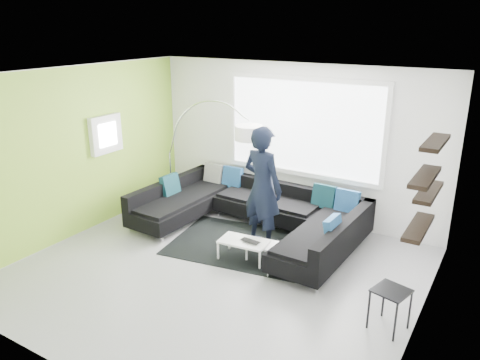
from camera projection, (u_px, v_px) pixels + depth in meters
name	position (u px, v px, depth m)	size (l,w,h in m)	color
ground	(216.00, 271.00, 6.81)	(5.50, 5.50, 0.00)	gray
room_shell	(225.00, 149.00, 6.38)	(5.54, 5.04, 2.82)	white
sectional_sofa	(247.00, 216.00, 7.88)	(3.71, 2.38, 0.78)	black
rug	(242.00, 244.00, 7.62)	(2.25, 1.64, 0.01)	black
coffee_table	(256.00, 250.00, 7.10)	(0.94, 0.55, 0.31)	white
arc_lamp	(169.00, 153.00, 8.81)	(2.05, 0.67, 2.20)	silver
side_table	(389.00, 309.00, 5.46)	(0.38, 0.38, 0.52)	black
person	(263.00, 188.00, 7.33)	(0.80, 0.61, 1.97)	black
laptop	(248.00, 243.00, 6.98)	(0.33, 0.23, 0.02)	black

